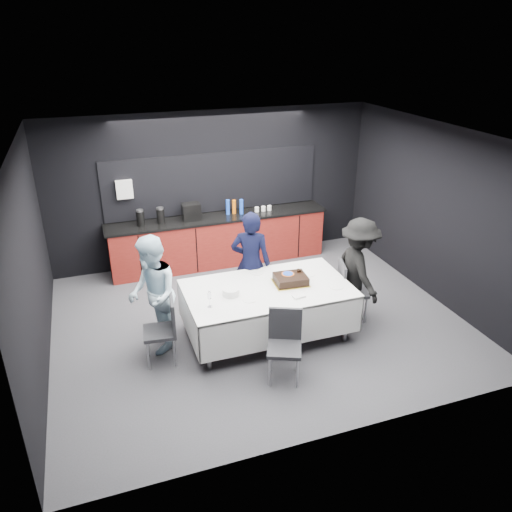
{
  "coord_description": "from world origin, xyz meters",
  "views": [
    {
      "loc": [
        -2.19,
        -6.16,
        4.11
      ],
      "look_at": [
        0.0,
        0.1,
        1.05
      ],
      "focal_mm": 35.0,
      "sensor_mm": 36.0,
      "label": 1
    }
  ],
  "objects_px": {
    "party_table": "(268,296)",
    "cake_assembly": "(291,279)",
    "champagne_flute": "(209,296)",
    "chair_left": "(165,326)",
    "plate_stack": "(231,292)",
    "chair_near": "(285,339)",
    "person_left": "(153,295)",
    "person_right": "(358,270)",
    "person_center": "(251,263)",
    "chair_right": "(348,287)"
  },
  "relations": [
    {
      "from": "plate_stack",
      "to": "champagne_flute",
      "type": "relative_size",
      "value": 1.03
    },
    {
      "from": "champagne_flute",
      "to": "person_center",
      "type": "relative_size",
      "value": 0.13
    },
    {
      "from": "party_table",
      "to": "cake_assembly",
      "type": "bearing_deg",
      "value": 3.24
    },
    {
      "from": "champagne_flute",
      "to": "person_left",
      "type": "relative_size",
      "value": 0.13
    },
    {
      "from": "champagne_flute",
      "to": "chair_left",
      "type": "distance_m",
      "value": 0.72
    },
    {
      "from": "person_right",
      "to": "chair_left",
      "type": "bearing_deg",
      "value": 96.25
    },
    {
      "from": "chair_left",
      "to": "chair_right",
      "type": "relative_size",
      "value": 1.0
    },
    {
      "from": "plate_stack",
      "to": "chair_right",
      "type": "bearing_deg",
      "value": 2.54
    },
    {
      "from": "plate_stack",
      "to": "cake_assembly",
      "type": "bearing_deg",
      "value": 3.53
    },
    {
      "from": "party_table",
      "to": "chair_left",
      "type": "xyz_separation_m",
      "value": [
        -1.48,
        -0.12,
        -0.11
      ]
    },
    {
      "from": "champagne_flute",
      "to": "person_right",
      "type": "height_order",
      "value": "person_right"
    },
    {
      "from": "chair_left",
      "to": "person_center",
      "type": "relative_size",
      "value": 0.56
    },
    {
      "from": "champagne_flute",
      "to": "person_right",
      "type": "relative_size",
      "value": 0.14
    },
    {
      "from": "chair_left",
      "to": "plate_stack",
      "type": "bearing_deg",
      "value": 5.15
    },
    {
      "from": "champagne_flute",
      "to": "person_right",
      "type": "xyz_separation_m",
      "value": [
        2.36,
        0.28,
        -0.13
      ]
    },
    {
      "from": "chair_left",
      "to": "chair_near",
      "type": "relative_size",
      "value": 1.0
    },
    {
      "from": "chair_near",
      "to": "person_left",
      "type": "xyz_separation_m",
      "value": [
        -1.45,
        1.16,
        0.3
      ]
    },
    {
      "from": "champagne_flute",
      "to": "person_left",
      "type": "height_order",
      "value": "person_left"
    },
    {
      "from": "champagne_flute",
      "to": "chair_left",
      "type": "height_order",
      "value": "champagne_flute"
    },
    {
      "from": "cake_assembly",
      "to": "chair_near",
      "type": "bearing_deg",
      "value": -116.51
    },
    {
      "from": "party_table",
      "to": "chair_left",
      "type": "relative_size",
      "value": 2.51
    },
    {
      "from": "party_table",
      "to": "person_left",
      "type": "height_order",
      "value": "person_left"
    },
    {
      "from": "chair_left",
      "to": "chair_right",
      "type": "xyz_separation_m",
      "value": [
        2.8,
        0.17,
        0.0
      ]
    },
    {
      "from": "cake_assembly",
      "to": "person_right",
      "type": "xyz_separation_m",
      "value": [
        1.1,
        0.01,
        -0.04
      ]
    },
    {
      "from": "plate_stack",
      "to": "person_center",
      "type": "bearing_deg",
      "value": 54.42
    },
    {
      "from": "champagne_flute",
      "to": "plate_stack",
      "type": "bearing_deg",
      "value": 30.89
    },
    {
      "from": "party_table",
      "to": "cake_assembly",
      "type": "relative_size",
      "value": 4.56
    },
    {
      "from": "cake_assembly",
      "to": "person_left",
      "type": "height_order",
      "value": "person_left"
    },
    {
      "from": "party_table",
      "to": "champagne_flute",
      "type": "xyz_separation_m",
      "value": [
        -0.9,
        -0.25,
        0.3
      ]
    },
    {
      "from": "party_table",
      "to": "person_right",
      "type": "xyz_separation_m",
      "value": [
        1.46,
        0.03,
        0.16
      ]
    },
    {
      "from": "chair_near",
      "to": "person_right",
      "type": "bearing_deg",
      "value": 31.43
    },
    {
      "from": "person_left",
      "to": "chair_right",
      "type": "bearing_deg",
      "value": 86.85
    },
    {
      "from": "cake_assembly",
      "to": "chair_right",
      "type": "bearing_deg",
      "value": 1.61
    },
    {
      "from": "chair_right",
      "to": "person_center",
      "type": "relative_size",
      "value": 0.56
    },
    {
      "from": "chair_near",
      "to": "plate_stack",
      "type": "bearing_deg",
      "value": 115.79
    },
    {
      "from": "cake_assembly",
      "to": "person_center",
      "type": "xyz_separation_m",
      "value": [
        -0.36,
        0.71,
        -0.01
      ]
    },
    {
      "from": "party_table",
      "to": "chair_left",
      "type": "distance_m",
      "value": 1.49
    },
    {
      "from": "party_table",
      "to": "chair_near",
      "type": "xyz_separation_m",
      "value": [
        -0.12,
        -0.93,
        -0.11
      ]
    },
    {
      "from": "chair_left",
      "to": "person_left",
      "type": "relative_size",
      "value": 0.56
    },
    {
      "from": "chair_left",
      "to": "party_table",
      "type": "bearing_deg",
      "value": 4.62
    },
    {
      "from": "plate_stack",
      "to": "chair_left",
      "type": "bearing_deg",
      "value": -174.85
    },
    {
      "from": "person_right",
      "to": "party_table",
      "type": "bearing_deg",
      "value": 94.56
    },
    {
      "from": "person_center",
      "to": "person_left",
      "type": "height_order",
      "value": "person_left"
    },
    {
      "from": "plate_stack",
      "to": "chair_right",
      "type": "xyz_separation_m",
      "value": [
        1.87,
        0.08,
        -0.3
      ]
    },
    {
      "from": "person_left",
      "to": "person_right",
      "type": "bearing_deg",
      "value": 86.73
    },
    {
      "from": "plate_stack",
      "to": "person_center",
      "type": "distance_m",
      "value": 0.94
    },
    {
      "from": "party_table",
      "to": "person_left",
      "type": "xyz_separation_m",
      "value": [
        -1.57,
        0.23,
        0.19
      ]
    },
    {
      "from": "chair_left",
      "to": "person_left",
      "type": "xyz_separation_m",
      "value": [
        -0.09,
        0.35,
        0.3
      ]
    },
    {
      "from": "chair_left",
      "to": "chair_near",
      "type": "bearing_deg",
      "value": -30.68
    },
    {
      "from": "party_table",
      "to": "chair_near",
      "type": "bearing_deg",
      "value": -97.23
    }
  ]
}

